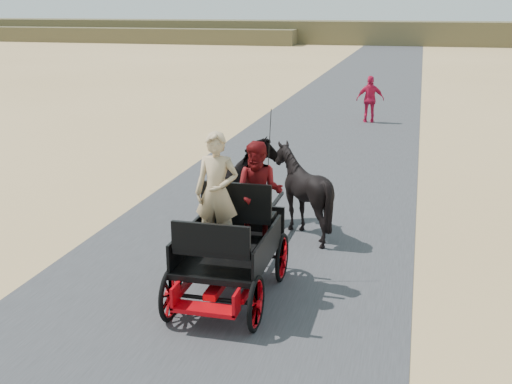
% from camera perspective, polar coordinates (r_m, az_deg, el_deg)
% --- Properties ---
extents(ground, '(140.00, 140.00, 0.00)m').
position_cam_1_polar(ground, '(11.05, -2.00, -6.38)').
color(ground, tan).
extents(road, '(6.00, 140.00, 0.01)m').
position_cam_1_polar(road, '(11.05, -2.00, -6.35)').
color(road, '#38383A').
rests_on(road, ground).
extents(ridge_far, '(140.00, 6.00, 2.40)m').
position_cam_1_polar(ridge_far, '(71.90, 12.26, 13.66)').
color(ridge_far, brown).
rests_on(ridge_far, ground).
extents(ridge_near, '(40.00, 4.00, 1.60)m').
position_cam_1_polar(ridge_near, '(75.40, -11.98, 13.48)').
color(ridge_near, brown).
rests_on(ridge_near, ground).
extents(carriage, '(1.30, 2.40, 0.72)m').
position_cam_1_polar(carriage, '(9.74, -2.33, -7.35)').
color(carriage, black).
rests_on(carriage, ground).
extents(horse_left, '(0.91, 2.01, 1.70)m').
position_cam_1_polar(horse_left, '(12.43, -0.87, 0.40)').
color(horse_left, black).
rests_on(horse_left, ground).
extents(horse_right, '(1.37, 1.54, 1.70)m').
position_cam_1_polar(horse_right, '(12.20, 4.12, 0.05)').
color(horse_right, black).
rests_on(horse_right, ground).
extents(driver_man, '(0.66, 0.43, 1.80)m').
position_cam_1_polar(driver_man, '(9.40, -3.50, -0.06)').
color(driver_man, tan).
rests_on(driver_man, carriage).
extents(passenger_woman, '(0.77, 0.60, 1.58)m').
position_cam_1_polar(passenger_woman, '(9.81, 0.26, -0.00)').
color(passenger_woman, '#660C0F').
rests_on(passenger_woman, carriage).
extents(pedestrian, '(1.06, 0.56, 1.73)m').
position_cam_1_polar(pedestrian, '(24.29, 10.12, 8.11)').
color(pedestrian, '#C3163F').
rests_on(pedestrian, ground).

